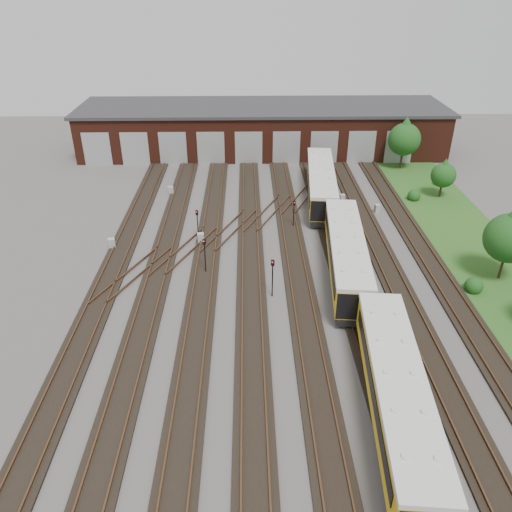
{
  "coord_description": "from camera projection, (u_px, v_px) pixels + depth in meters",
  "views": [
    {
      "loc": [
        -2.27,
        -30.38,
        22.68
      ],
      "look_at": [
        -1.57,
        5.61,
        2.0
      ],
      "focal_mm": 35.0,
      "sensor_mm": 36.0,
      "label": 1
    }
  ],
  "objects": [
    {
      "name": "signal_mast_0",
      "position": [
        197.0,
        220.0,
        47.69
      ],
      "size": [
        0.27,
        0.26,
        2.94
      ],
      "rotation": [
        0.0,
        0.0,
        -0.36
      ],
      "color": "black",
      "rests_on": "ground"
    },
    {
      "name": "signal_mast_2",
      "position": [
        205.0,
        252.0,
        41.93
      ],
      "size": [
        0.28,
        0.27,
        3.3
      ],
      "rotation": [
        0.0,
        0.0,
        -0.3
      ],
      "color": "black",
      "rests_on": "ground"
    },
    {
      "name": "relay_cabinet_4",
      "position": [
        377.0,
        208.0,
        53.52
      ],
      "size": [
        0.63,
        0.57,
        0.9
      ],
      "primitive_type": "cube",
      "rotation": [
        0.0,
        0.0,
        0.24
      ],
      "color": "#A8AAAD",
      "rests_on": "ground"
    },
    {
      "name": "bush_2",
      "position": [
        441.0,
        179.0,
        60.17
      ],
      "size": [
        1.51,
        1.51,
        1.51
      ],
      "primitive_type": "sphere",
      "color": "#134414",
      "rests_on": "ground"
    },
    {
      "name": "signal_mast_1",
      "position": [
        273.0,
        274.0,
        38.85
      ],
      "size": [
        0.29,
        0.28,
        3.36
      ],
      "rotation": [
        0.0,
        0.0,
        -0.37
      ],
      "color": "black",
      "rests_on": "ground"
    },
    {
      "name": "metro_train",
      "position": [
        346.0,
        254.0,
        41.85
      ],
      "size": [
        4.27,
        47.84,
        3.23
      ],
      "rotation": [
        0.0,
        0.0,
        -0.09
      ],
      "color": "black",
      "rests_on": "ground"
    },
    {
      "name": "track_network",
      "position": [
        276.0,
        310.0,
        38.13
      ],
      "size": [
        30.4,
        70.0,
        0.33
      ],
      "color": "black",
      "rests_on": "ground"
    },
    {
      "name": "relay_cabinet_1",
      "position": [
        171.0,
        190.0,
        57.8
      ],
      "size": [
        0.68,
        0.61,
        0.97
      ],
      "primitive_type": "cube",
      "rotation": [
        0.0,
        0.0,
        0.25
      ],
      "color": "#A8AAAD",
      "rests_on": "ground"
    },
    {
      "name": "relay_cabinet_2",
      "position": [
        201.0,
        238.0,
        47.46
      ],
      "size": [
        0.67,
        0.58,
        1.02
      ],
      "primitive_type": "cube",
      "rotation": [
        0.0,
        0.0,
        0.12
      ],
      "color": "#A8AAAD",
      "rests_on": "ground"
    },
    {
      "name": "signal_mast_3",
      "position": [
        294.0,
        211.0,
        49.74
      ],
      "size": [
        0.25,
        0.24,
        2.87
      ],
      "rotation": [
        0.0,
        0.0,
        0.17
      ],
      "color": "black",
      "rests_on": "ground"
    },
    {
      "name": "relay_cabinet_3",
      "position": [
        342.0,
        198.0,
        55.82
      ],
      "size": [
        0.65,
        0.57,
        0.94
      ],
      "primitive_type": "cube",
      "rotation": [
        0.0,
        0.0,
        0.2
      ],
      "color": "#A8AAAD",
      "rests_on": "ground"
    },
    {
      "name": "tree_2",
      "position": [
        511.0,
        233.0,
        40.06
      ],
      "size": [
        4.08,
        4.08,
        6.76
      ],
      "color": "#2F2215",
      "rests_on": "ground"
    },
    {
      "name": "tree_0",
      "position": [
        405.0,
        136.0,
        63.52
      ],
      "size": [
        4.1,
        4.1,
        6.8
      ],
      "color": "#2F2215",
      "rests_on": "ground"
    },
    {
      "name": "bush_1",
      "position": [
        414.0,
        194.0,
        56.28
      ],
      "size": [
        1.44,
        1.44,
        1.44
      ],
      "primitive_type": "sphere",
      "color": "#134414",
      "rests_on": "ground"
    },
    {
      "name": "tree_1",
      "position": [
        444.0,
        172.0,
        55.96
      ],
      "size": [
        2.77,
        2.77,
        4.59
      ],
      "color": "#2F2215",
      "rests_on": "ground"
    },
    {
      "name": "bush_0",
      "position": [
        474.0,
        284.0,
        40.18
      ],
      "size": [
        1.47,
        1.47,
        1.47
      ],
      "primitive_type": "sphere",
      "color": "#134414",
      "rests_on": "ground"
    },
    {
      "name": "maintenance_shed",
      "position": [
        262.0,
        128.0,
        70.73
      ],
      "size": [
        51.0,
        12.5,
        6.35
      ],
      "color": "#4A1D12",
      "rests_on": "ground"
    },
    {
      "name": "relay_cabinet_0",
      "position": [
        112.0,
        244.0,
        46.54
      ],
      "size": [
        0.73,
        0.66,
        1.01
      ],
      "primitive_type": "cube",
      "rotation": [
        0.0,
        0.0,
        0.3
      ],
      "color": "#A8AAAD",
      "rests_on": "ground"
    },
    {
      "name": "ground",
      "position": [
        278.0,
        316.0,
        37.67
      ],
      "size": [
        120.0,
        120.0,
        0.0
      ],
      "primitive_type": "plane",
      "color": "#4D4A48",
      "rests_on": "ground"
    },
    {
      "name": "grass_verge",
      "position": [
        475.0,
        249.0,
        46.65
      ],
      "size": [
        8.0,
        55.0,
        0.05
      ],
      "primitive_type": "cube",
      "color": "#24531B",
      "rests_on": "ground"
    }
  ]
}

